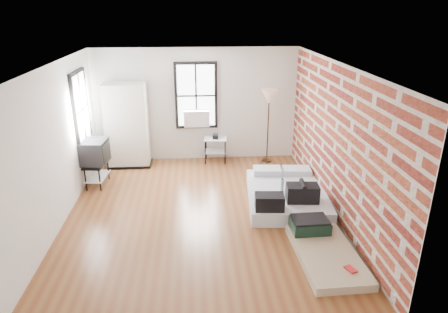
{
  "coord_description": "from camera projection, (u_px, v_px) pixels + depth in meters",
  "views": [
    {
      "loc": [
        -0.07,
        -6.7,
        3.75
      ],
      "look_at": [
        0.48,
        0.3,
        1.06
      ],
      "focal_mm": 32.0,
      "sensor_mm": 36.0,
      "label": 1
    }
  ],
  "objects": [
    {
      "name": "ground",
      "position": [
        200.0,
        215.0,
        7.59
      ],
      "size": [
        6.0,
        6.0,
        0.0
      ],
      "primitive_type": "plane",
      "color": "brown",
      "rests_on": "ground"
    },
    {
      "name": "room_shell",
      "position": [
        210.0,
        121.0,
        7.32
      ],
      "size": [
        5.02,
        6.02,
        2.8
      ],
      "color": "silver",
      "rests_on": "ground"
    },
    {
      "name": "mattress_main",
      "position": [
        286.0,
        194.0,
        8.0
      ],
      "size": [
        1.68,
        2.17,
        0.66
      ],
      "rotation": [
        0.0,
        0.0,
        -0.09
      ],
      "color": "silver",
      "rests_on": "ground"
    },
    {
      "name": "mattress_bare",
      "position": [
        322.0,
        247.0,
        6.38
      ],
      "size": [
        0.94,
        1.72,
        0.37
      ],
      "rotation": [
        0.0,
        0.0,
        0.03
      ],
      "color": "#C0AC8B",
      "rests_on": "ground"
    },
    {
      "name": "wardrobe",
      "position": [
        127.0,
        126.0,
        9.57
      ],
      "size": [
        1.04,
        0.6,
        2.03
      ],
      "rotation": [
        0.0,
        0.0,
        -0.01
      ],
      "color": "black",
      "rests_on": "ground"
    },
    {
      "name": "side_table",
      "position": [
        215.0,
        143.0,
        9.97
      ],
      "size": [
        0.59,
        0.49,
        0.73
      ],
      "rotation": [
        0.0,
        0.0,
        -0.09
      ],
      "color": "black",
      "rests_on": "ground"
    },
    {
      "name": "floor_lamp",
      "position": [
        269.0,
        100.0,
        9.61
      ],
      "size": [
        0.39,
        0.39,
        1.83
      ],
      "color": "black",
      "rests_on": "ground"
    },
    {
      "name": "tv_stand",
      "position": [
        95.0,
        154.0,
        8.57
      ],
      "size": [
        0.57,
        0.77,
        1.03
      ],
      "rotation": [
        0.0,
        0.0,
        -0.1
      ],
      "color": "black",
      "rests_on": "ground"
    }
  ]
}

